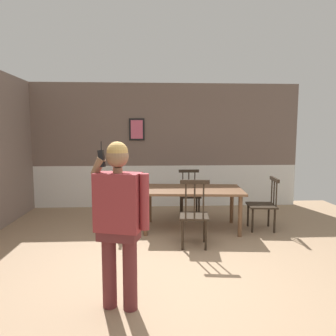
% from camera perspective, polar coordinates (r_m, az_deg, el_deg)
% --- Properties ---
extents(ground_plane, '(8.10, 8.10, 0.00)m').
position_cam_1_polar(ground_plane, '(3.90, 2.07, -19.65)').
color(ground_plane, '#9E7F60').
extents(room_back_partition, '(6.15, 0.17, 2.83)m').
position_cam_1_polar(room_back_partition, '(7.19, -0.50, 3.69)').
color(room_back_partition, '#756056').
rests_on(room_back_partition, ground_plane).
extents(dining_table, '(1.85, 1.14, 0.73)m').
position_cam_1_polar(dining_table, '(5.53, 4.38, -4.61)').
color(dining_table, brown).
rests_on(dining_table, ground_plane).
extents(chair_near_window, '(0.47, 0.47, 1.05)m').
position_cam_1_polar(chair_near_window, '(4.70, 4.84, -8.59)').
color(chair_near_window, '#2D2319').
rests_on(chair_near_window, ground_plane).
extents(chair_by_doorway, '(0.44, 0.44, 1.05)m').
position_cam_1_polar(chair_by_doorway, '(5.65, -8.74, -6.17)').
color(chair_by_doorway, '#2D2319').
rests_on(chair_by_doorway, ground_plane).
extents(chair_at_table_head, '(0.51, 0.51, 0.93)m').
position_cam_1_polar(chair_at_table_head, '(5.77, 17.18, -6.38)').
color(chair_at_table_head, '#2D2319').
rests_on(chair_at_table_head, ground_plane).
extents(chair_opposite_corner, '(0.43, 0.43, 0.95)m').
position_cam_1_polar(chair_opposite_corner, '(6.44, 3.98, -4.81)').
color(chair_opposite_corner, '#2D2319').
rests_on(chair_opposite_corner, ground_plane).
extents(person_figure, '(0.57, 0.34, 1.64)m').
position_cam_1_polar(person_figure, '(3.02, -8.98, -8.49)').
color(person_figure, brown).
rests_on(person_figure, ground_plane).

